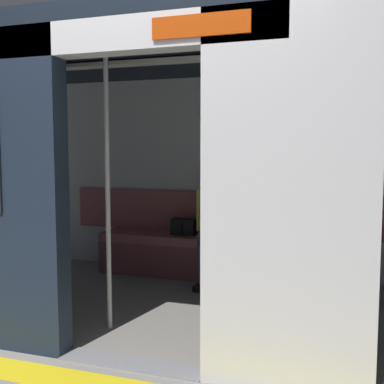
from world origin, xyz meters
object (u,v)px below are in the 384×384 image
Objects in this scene: book at (261,238)px; grab_pole_door at (108,190)px; bench_seat at (217,247)px; train_car at (181,135)px; handbag at (184,227)px; person_seated at (221,217)px.

book is 0.10× the size of grab_pole_door.
book reaches higher than bench_seat.
bench_seat is 11.70× the size of book.
book is at bearing -118.69° from grab_pole_door.
handbag is (0.31, -0.97, -0.94)m from train_car.
handbag is at bearing -6.60° from bench_seat.
train_car is 1.20m from person_seated.
handbag reaches higher than bench_seat.
train_car is at bearing 82.53° from person_seated.
person_seated is 0.56× the size of grab_pole_door.
person_seated is 5.32× the size of book.
person_seated is (-0.12, -0.88, -0.80)m from train_car.
grab_pole_door is at bearing 60.18° from train_car.
person_seated reaches higher than bench_seat.
grab_pole_door is (0.35, 0.62, -0.42)m from train_car.
train_car reaches higher than grab_pole_door.
grab_pole_door reaches higher than person_seated.
train_car is 29.09× the size of book.
handbag is 0.12× the size of grab_pole_door.
person_seated is at bearing 167.32° from handbag.
person_seated is (-0.05, 0.05, 0.33)m from bench_seat.
bench_seat is 0.47m from book.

